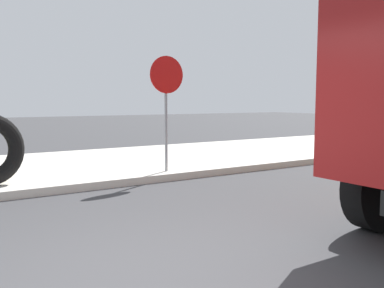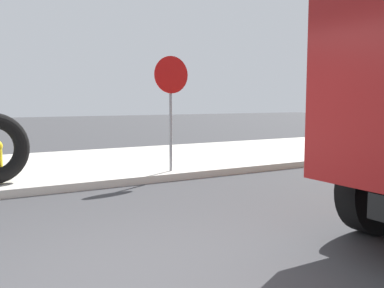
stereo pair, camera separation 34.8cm
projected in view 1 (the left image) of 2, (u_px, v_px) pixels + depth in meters
The scene contains 3 objects.
ground_plane at pixel (130, 287), 3.67m from camera, with size 80.00×80.00×0.00m, color #38383A.
sidewalk_curb at pixel (7, 172), 9.12m from camera, with size 36.00×5.00×0.15m, color #BCB7AD.
stop_sign at pixel (166, 92), 8.60m from camera, with size 0.76×0.08×2.38m.
Camera 1 is at (-1.42, -3.26, 1.62)m, focal length 39.26 mm.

